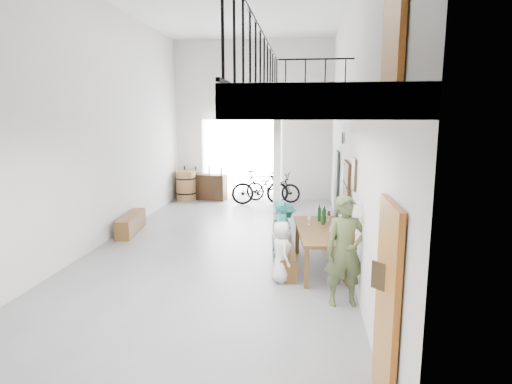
# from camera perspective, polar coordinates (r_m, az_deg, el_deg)

# --- Properties ---
(floor) EXTENTS (12.00, 12.00, 0.00)m
(floor) POSITION_cam_1_polar(r_m,az_deg,el_deg) (9.62, -4.91, -7.55)
(floor) COLOR slate
(floor) RESTS_ON ground
(room_walls) EXTENTS (12.00, 12.00, 12.00)m
(room_walls) POSITION_cam_1_polar(r_m,az_deg,el_deg) (9.19, -5.25, 14.08)
(room_walls) COLOR white
(room_walls) RESTS_ON ground
(gateway_portal) EXTENTS (2.80, 0.08, 2.80)m
(gateway_portal) POSITION_cam_1_polar(r_m,az_deg,el_deg) (15.16, -1.94, 4.35)
(gateway_portal) COLOR white
(gateway_portal) RESTS_ON ground
(right_wall_decor) EXTENTS (0.07, 8.28, 5.07)m
(right_wall_decor) POSITION_cam_1_polar(r_m,az_deg,el_deg) (7.24, 13.12, 0.58)
(right_wall_decor) COLOR #A45F1B
(right_wall_decor) RESTS_ON ground
(balcony) EXTENTS (1.52, 5.62, 4.00)m
(balcony) POSITION_cam_1_polar(r_m,az_deg,el_deg) (5.85, 7.79, 10.57)
(balcony) COLOR silver
(balcony) RESTS_ON ground
(tasting_table) EXTENTS (1.12, 2.27, 0.79)m
(tasting_table) POSITION_cam_1_polar(r_m,az_deg,el_deg) (8.26, 8.73, -5.47)
(tasting_table) COLOR brown
(tasting_table) RESTS_ON ground
(bench_inner) EXTENTS (0.48, 1.90, 0.43)m
(bench_inner) POSITION_cam_1_polar(r_m,az_deg,el_deg) (8.48, 4.03, -8.44)
(bench_inner) COLOR brown
(bench_inner) RESTS_ON ground
(bench_wall) EXTENTS (0.61, 1.95, 0.45)m
(bench_wall) POSITION_cam_1_polar(r_m,az_deg,el_deg) (8.52, 11.14, -8.47)
(bench_wall) COLOR brown
(bench_wall) RESTS_ON ground
(tableware) EXTENTS (0.57, 1.41, 0.35)m
(tableware) POSITION_cam_1_polar(r_m,az_deg,el_deg) (8.34, 9.27, -3.79)
(tableware) COLOR black
(tableware) RESTS_ON tasting_table
(side_bench) EXTENTS (0.57, 1.67, 0.46)m
(side_bench) POSITION_cam_1_polar(r_m,az_deg,el_deg) (11.29, -16.34, -4.05)
(side_bench) COLOR brown
(side_bench) RESTS_ON ground
(oak_barrel) EXTENTS (0.70, 0.70, 1.03)m
(oak_barrel) POSITION_cam_1_polar(r_m,az_deg,el_deg) (15.16, -9.33, 0.85)
(oak_barrel) COLOR olive
(oak_barrel) RESTS_ON ground
(serving_counter) EXTENTS (1.74, 0.73, 0.89)m
(serving_counter) POSITION_cam_1_polar(r_m,az_deg,el_deg) (15.27, -7.10, 0.70)
(serving_counter) COLOR #37230F
(serving_counter) RESTS_ON ground
(counter_bottles) EXTENTS (1.43, 0.27, 0.28)m
(counter_bottles) POSITION_cam_1_polar(r_m,az_deg,el_deg) (15.19, -7.13, 2.89)
(counter_bottles) COLOR black
(counter_bottles) RESTS_ON serving_counter
(guest_left_a) EXTENTS (0.51, 0.63, 1.10)m
(guest_left_a) POSITION_cam_1_polar(r_m,az_deg,el_deg) (7.61, 3.41, -7.97)
(guest_left_a) COLOR white
(guest_left_a) RESTS_ON ground
(guest_left_b) EXTENTS (0.49, 0.58, 1.36)m
(guest_left_b) POSITION_cam_1_polar(r_m,az_deg,el_deg) (8.18, 3.52, -5.71)
(guest_left_b) COLOR teal
(guest_left_b) RESTS_ON ground
(guest_left_c) EXTENTS (0.49, 0.59, 1.10)m
(guest_left_c) POSITION_cam_1_polar(r_m,az_deg,el_deg) (8.79, 3.41, -5.49)
(guest_left_c) COLOR white
(guest_left_c) RESTS_ON ground
(guest_left_d) EXTENTS (0.53, 0.77, 1.09)m
(guest_left_d) POSITION_cam_1_polar(r_m,az_deg,el_deg) (9.11, 4.10, -4.96)
(guest_left_d) COLOR teal
(guest_left_d) RESTS_ON ground
(guest_right_a) EXTENTS (0.31, 0.66, 1.10)m
(guest_right_a) POSITION_cam_1_polar(r_m,az_deg,el_deg) (7.83, 12.82, -7.69)
(guest_right_a) COLOR #AE361D
(guest_right_a) RESTS_ON ground
(guest_right_b) EXTENTS (0.78, 1.20, 1.24)m
(guest_right_b) POSITION_cam_1_polar(r_m,az_deg,el_deg) (8.44, 12.49, -5.88)
(guest_right_b) COLOR black
(guest_right_b) RESTS_ON ground
(guest_right_c) EXTENTS (0.48, 0.63, 1.15)m
(guest_right_c) POSITION_cam_1_polar(r_m,az_deg,el_deg) (8.96, 12.13, -5.23)
(guest_right_c) COLOR white
(guest_right_c) RESTS_ON ground
(host_standing) EXTENTS (0.70, 0.53, 1.73)m
(host_standing) POSITION_cam_1_polar(r_m,az_deg,el_deg) (6.75, 11.80, -7.72)
(host_standing) COLOR #48532E
(host_standing) RESTS_ON ground
(potted_plant) EXTENTS (0.48, 0.44, 0.46)m
(potted_plant) POSITION_cam_1_polar(r_m,az_deg,el_deg) (9.87, 9.84, -5.82)
(potted_plant) COLOR #1A4517
(potted_plant) RESTS_ON ground
(bicycle_near) EXTENTS (2.03, 1.07, 1.01)m
(bicycle_near) POSITION_cam_1_polar(r_m,az_deg,el_deg) (14.70, 2.25, 0.65)
(bicycle_near) COLOR black
(bicycle_near) RESTS_ON ground
(bicycle_far) EXTENTS (1.98, 0.92, 1.15)m
(bicycle_far) POSITION_cam_1_polar(r_m,az_deg,el_deg) (14.22, 0.56, 0.62)
(bicycle_far) COLOR black
(bicycle_far) RESTS_ON ground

